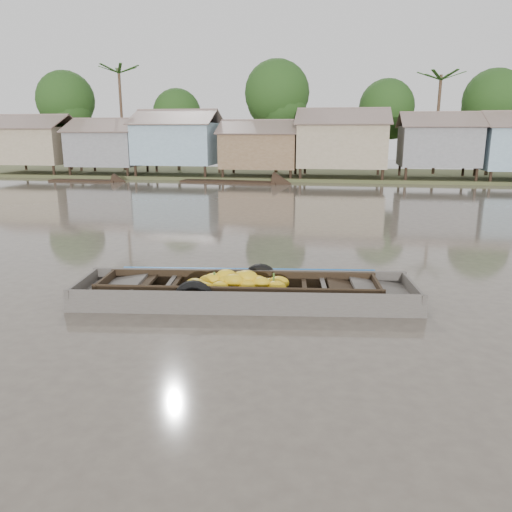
# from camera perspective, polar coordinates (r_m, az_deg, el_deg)

# --- Properties ---
(ground) EXTENTS (120.00, 120.00, 0.00)m
(ground) POSITION_cam_1_polar(r_m,az_deg,el_deg) (10.90, -4.52, -5.49)
(ground) COLOR #4E443C
(ground) RESTS_ON ground
(riverbank) EXTENTS (120.00, 12.47, 10.22)m
(riverbank) POSITION_cam_1_polar(r_m,az_deg,el_deg) (41.82, 10.57, 13.03)
(riverbank) COLOR #384723
(riverbank) RESTS_ON ground
(banana_boat) EXTENTS (6.35, 2.15, 0.90)m
(banana_boat) POSITION_cam_1_polar(r_m,az_deg,el_deg) (11.21, -2.45, -3.84)
(banana_boat) COLOR black
(banana_boat) RESTS_ON ground
(viewer_boat) EXTENTS (7.60, 2.84, 0.60)m
(viewer_boat) POSITION_cam_1_polar(r_m,az_deg,el_deg) (11.10, -1.07, -4.75)
(viewer_boat) COLOR #443F3A
(viewer_boat) RESTS_ON ground
(distant_boats) EXTENTS (45.36, 14.70, 1.38)m
(distant_boats) POSITION_cam_1_polar(r_m,az_deg,el_deg) (35.70, 25.93, 7.17)
(distant_boats) COLOR black
(distant_boats) RESTS_ON ground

